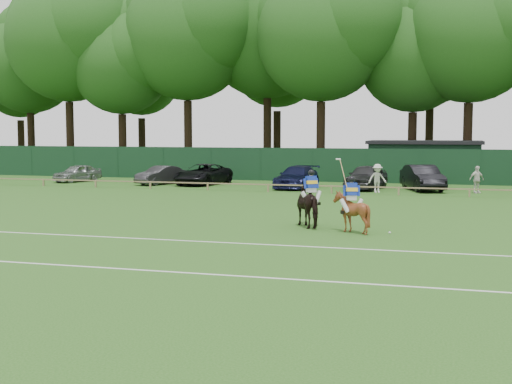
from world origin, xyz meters
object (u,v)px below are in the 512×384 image
(polo_ball, at_px, (390,233))
(utility_shed, at_px, (424,161))
(suv_black, at_px, (203,174))
(spectator_left, at_px, (377,178))
(sedan_grey, at_px, (161,175))
(sedan_navy, at_px, (297,177))
(sedan_silver, at_px, (77,173))
(horse_chestnut, at_px, (351,212))
(estate_black, at_px, (423,178))
(hatch_grey, at_px, (366,177))
(spectator_mid, at_px, (477,180))
(horse_dark, at_px, (311,205))

(polo_ball, bearing_deg, utility_shed, 89.59)
(suv_black, relative_size, spectator_left, 2.96)
(sedan_grey, relative_size, utility_shed, 0.47)
(spectator_left, distance_m, polo_ball, 16.94)
(sedan_navy, bearing_deg, polo_ball, -61.81)
(sedan_silver, relative_size, polo_ball, 42.52)
(sedan_navy, xyz_separation_m, spectator_left, (5.46, -1.72, 0.16))
(sedan_silver, xyz_separation_m, spectator_left, (22.36, -2.70, 0.23))
(horse_chestnut, height_order, utility_shed, utility_shed)
(sedan_silver, distance_m, spectator_left, 22.52)
(estate_black, bearing_deg, sedan_silver, 160.14)
(sedan_silver, relative_size, sedan_grey, 0.97)
(sedan_silver, height_order, spectator_left, spectator_left)
(estate_black, height_order, utility_shed, utility_shed)
(sedan_grey, bearing_deg, hatch_grey, 21.17)
(spectator_mid, relative_size, polo_ball, 18.62)
(sedan_silver, distance_m, sedan_navy, 16.93)
(sedan_silver, xyz_separation_m, suv_black, (9.90, 0.14, 0.07))
(utility_shed, bearing_deg, horse_chestnut, -93.39)
(sedan_silver, bearing_deg, sedan_navy, 15.56)
(sedan_grey, distance_m, utility_shed, 19.75)
(horse_dark, relative_size, sedan_navy, 0.41)
(spectator_left, bearing_deg, horse_chestnut, -111.51)
(horse_chestnut, height_order, estate_black, estate_black)
(horse_dark, distance_m, sedan_silver, 28.20)
(suv_black, bearing_deg, hatch_grey, 5.05)
(horse_chestnut, distance_m, sedan_navy, 19.56)
(horse_dark, height_order, sedan_silver, horse_dark)
(suv_black, relative_size, polo_ball, 58.00)
(sedan_navy, bearing_deg, horse_chestnut, -65.75)
(sedan_navy, bearing_deg, spectator_mid, 3.12)
(sedan_grey, relative_size, estate_black, 0.81)
(hatch_grey, bearing_deg, sedan_navy, -164.28)
(sedan_grey, xyz_separation_m, spectator_left, (15.43, -2.19, 0.23))
(suv_black, distance_m, sedan_navy, 7.10)
(hatch_grey, relative_size, estate_black, 0.97)
(hatch_grey, height_order, utility_shed, utility_shed)
(horse_dark, height_order, sedan_navy, horse_dark)
(sedan_silver, xyz_separation_m, utility_shed, (24.77, 7.94, 0.88))
(suv_black, distance_m, hatch_grey, 11.54)
(sedan_silver, distance_m, estate_black, 24.98)
(horse_dark, distance_m, horse_chestnut, 2.10)
(polo_ball, bearing_deg, sedan_silver, 141.60)
(sedan_silver, bearing_deg, spectator_mid, 15.87)
(sedan_silver, relative_size, hatch_grey, 0.81)
(sedan_grey, distance_m, suv_black, 3.04)
(horse_chestnut, xyz_separation_m, sedan_navy, (-6.24, 18.54, -0.06))
(polo_ball, bearing_deg, horse_chestnut, -178.07)
(horse_chestnut, height_order, hatch_grey, hatch_grey)
(suv_black, bearing_deg, spectator_mid, 3.49)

